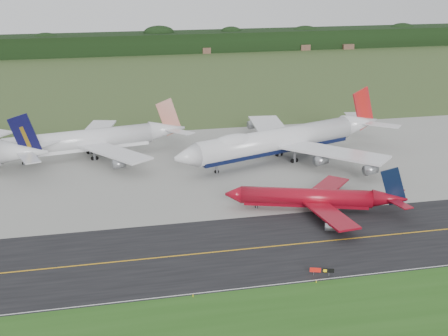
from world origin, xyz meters
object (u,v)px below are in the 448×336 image
jet_ba_747 (283,140)px  jet_star_tail (90,140)px  taxiway_sign (322,270)px  jet_red_737 (316,198)px

jet_ba_747 → jet_star_tail: size_ratio=1.20×
taxiway_sign → jet_red_737: bearing=71.8°
jet_ba_747 → jet_red_737: (-3.88, -38.83, -3.15)m
jet_ba_747 → jet_red_737: size_ratio=1.71×
jet_ba_747 → taxiway_sign: (-13.90, -69.24, -5.28)m
jet_ba_747 → jet_red_737: jet_ba_747 is taller
jet_red_737 → jet_star_tail: (-51.66, 54.08, 2.10)m
jet_red_737 → jet_star_tail: 74.82m
jet_ba_747 → jet_star_tail: bearing=164.6°
jet_ba_747 → taxiway_sign: 70.82m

